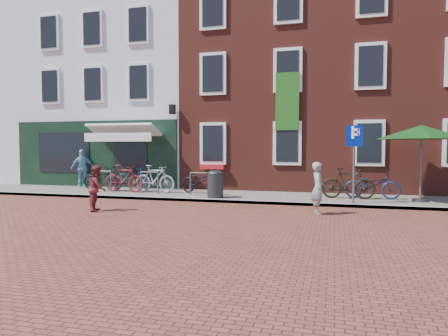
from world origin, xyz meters
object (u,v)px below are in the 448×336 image
(bicycle_1, at_px, (124,178))
(bicycle_5, at_px, (348,183))
(litter_bin, at_px, (215,182))
(woman, at_px, (318,188))
(bicycle_2, at_px, (129,179))
(bicycle_3, at_px, (155,179))
(parking_sign, at_px, (354,150))
(boy, at_px, (97,188))
(parasol, at_px, (422,129))
(cafe_person, at_px, (83,168))
(bicycle_0, at_px, (101,178))
(bicycle_4, at_px, (200,181))
(bicycle_6, at_px, (372,185))

(bicycle_1, height_order, bicycle_5, same)
(litter_bin, relative_size, woman, 0.71)
(bicycle_2, height_order, bicycle_3, bicycle_3)
(parking_sign, xyz_separation_m, bicycle_2, (-8.48, 1.43, -1.18))
(litter_bin, distance_m, boy, 4.07)
(bicycle_1, xyz_separation_m, bicycle_5, (8.37, 0.11, 0.00))
(parasol, bearing_deg, bicycle_5, 176.95)
(bicycle_5, bearing_deg, cafe_person, 86.47)
(parking_sign, bearing_deg, litter_bin, 176.40)
(bicycle_2, distance_m, bicycle_5, 8.35)
(cafe_person, bearing_deg, bicycle_0, 106.87)
(litter_bin, bearing_deg, bicycle_4, 132.05)
(bicycle_1, relative_size, bicycle_2, 0.97)
(bicycle_2, bearing_deg, bicycle_3, -99.01)
(cafe_person, height_order, bicycle_6, cafe_person)
(woman, height_order, bicycle_2, woman)
(litter_bin, bearing_deg, woman, -29.64)
(bicycle_2, distance_m, bicycle_6, 9.14)
(woman, relative_size, bicycle_3, 0.82)
(bicycle_2, relative_size, bicycle_5, 1.03)
(woman, bearing_deg, parking_sign, -40.17)
(woman, xyz_separation_m, bicycle_6, (1.67, 3.14, -0.15))
(cafe_person, distance_m, bicycle_1, 3.03)
(bicycle_2, xyz_separation_m, bicycle_5, (8.35, -0.25, 0.05))
(parasol, height_order, woman, parasol)
(boy, height_order, bicycle_3, boy)
(bicycle_3, distance_m, bicycle_5, 7.14)
(parking_sign, relative_size, cafe_person, 1.47)
(bicycle_5, bearing_deg, woman, 165.80)
(bicycle_2, xyz_separation_m, bicycle_4, (3.07, -0.18, 0.00))
(parasol, distance_m, bicycle_3, 9.54)
(woman, distance_m, bicycle_3, 6.94)
(bicycle_2, bearing_deg, bicycle_4, -94.54)
(parking_sign, xyz_separation_m, parasol, (2.09, 1.06, 0.66))
(litter_bin, bearing_deg, boy, -130.86)
(cafe_person, height_order, bicycle_1, cafe_person)
(boy, xyz_separation_m, bicycle_2, (-1.27, 4.22, -0.09))
(bicycle_6, bearing_deg, parking_sign, 161.40)
(parasol, height_order, bicycle_4, parasol)
(cafe_person, relative_size, bicycle_3, 0.94)
(cafe_person, height_order, bicycle_3, cafe_person)
(parasol, bearing_deg, woman, -138.06)
(woman, height_order, bicycle_1, woman)
(bicycle_2, bearing_deg, litter_bin, -107.31)
(bicycle_1, relative_size, bicycle_6, 0.97)
(parking_sign, bearing_deg, woman, -120.32)
(litter_bin, relative_size, bicycle_6, 0.57)
(parking_sign, relative_size, bicycle_5, 1.38)
(bicycle_1, xyz_separation_m, bicycle_6, (9.16, 0.34, -0.05))
(litter_bin, xyz_separation_m, bicycle_0, (-5.28, 1.26, -0.05))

